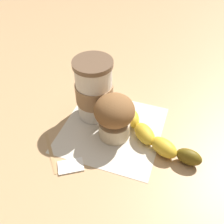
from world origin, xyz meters
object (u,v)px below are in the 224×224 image
object	(u,v)px
sugar_packet	(71,166)
muffin	(114,116)
banana	(156,139)
coffee_cup	(94,90)

from	to	relation	value
sugar_packet	muffin	bearing A→B (deg)	60.57
muffin	banana	distance (m)	0.10
banana	sugar_packet	xyz separation A→B (m)	(-0.15, -0.10, -0.02)
muffin	sugar_packet	xyz separation A→B (m)	(-0.06, -0.11, -0.06)
sugar_packet	banana	bearing A→B (deg)	34.19
muffin	sugar_packet	size ratio (longest dim) A/B	2.08
banana	sugar_packet	distance (m)	0.18
coffee_cup	sugar_packet	bearing A→B (deg)	-89.20
muffin	banana	xyz separation A→B (m)	(0.09, -0.00, -0.04)
banana	muffin	bearing A→B (deg)	178.20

